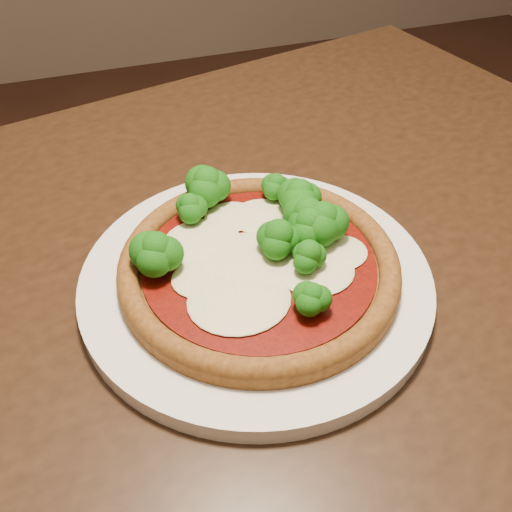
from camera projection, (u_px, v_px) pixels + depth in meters
name	position (u px, v px, depth m)	size (l,w,h in m)	color
floor	(315.00, 427.00, 1.28)	(4.00, 4.00, 0.00)	black
dining_table	(248.00, 332.00, 0.64)	(1.27, 1.05, 0.75)	black
plate	(256.00, 280.00, 0.54)	(0.33, 0.33, 0.02)	white
pizza	(262.00, 253.00, 0.53)	(0.26, 0.26, 0.06)	brown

